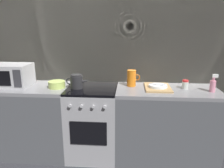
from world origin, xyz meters
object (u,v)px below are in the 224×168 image
Objects in this scene: kettle at (77,81)px; spice_jar at (185,84)px; dish_pile at (158,87)px; stove_unit at (93,122)px; pitcher at (132,78)px; spray_bottle at (213,85)px; microwave at (11,75)px; mixing_bowl at (57,84)px.

spice_jar is at bearing 3.56° from kettle.
kettle reaches higher than dish_pile.
stove_unit is 0.74m from pitcher.
kettle is 1.56m from spray_bottle.
pitcher reaches higher than spice_jar.
pitcher is at bearing 12.49° from kettle.
stove_unit is at bearing -0.46° from microwave.
pitcher is 0.99× the size of spray_bottle.
microwave is 2.30× the size of pitcher.
microwave is 2.39m from spray_bottle.
microwave is 1.48m from pitcher.
microwave is at bearing 178.34° from spray_bottle.
spray_bottle is at bearing -10.77° from pitcher.
microwave reaches higher than kettle.
spice_jar is (1.11, 0.05, 0.50)m from stove_unit.
spray_bottle is at bearing -2.52° from stove_unit.
pitcher is 0.64m from spice_jar.
kettle is at bearing 0.33° from mixing_bowl.
spice_jar is (1.53, 0.08, 0.01)m from mixing_bowl.
kettle reaches higher than mixing_bowl.
stove_unit is 1.16m from microwave.
mixing_bowl is at bearing -176.95° from spice_jar.
microwave is 1.80m from dish_pile.
pitcher is at bearing 9.24° from mixing_bowl.
microwave is at bearing 175.86° from mixing_bowl.
dish_pile is at bearing -176.69° from spice_jar.
spray_bottle reaches higher than spice_jar.
kettle reaches higher than spice_jar.
mixing_bowl is (-0.42, -0.03, 0.49)m from stove_unit.
stove_unit is 0.92m from dish_pile.
microwave is 0.59m from mixing_bowl.
microwave is 2.30× the size of mixing_bowl.
dish_pile is (0.31, -0.08, -0.08)m from pitcher.
stove_unit is 1.22m from spice_jar.
stove_unit is at bearing -177.91° from dish_pile.
mixing_bowl is at bearing 179.15° from spray_bottle.
mixing_bowl is (-0.24, -0.00, -0.04)m from kettle.
dish_pile is at bearing 0.66° from microwave.
pitcher reaches higher than mixing_bowl.
microwave is 2.27× the size of spray_bottle.
mixing_bowl is 1.53m from spice_jar.
spray_bottle is (1.81, -0.03, 0.04)m from mixing_bowl.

